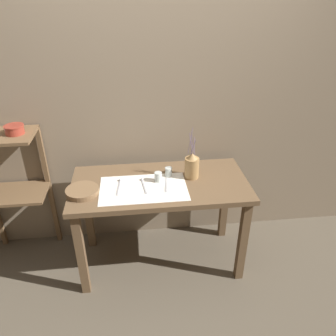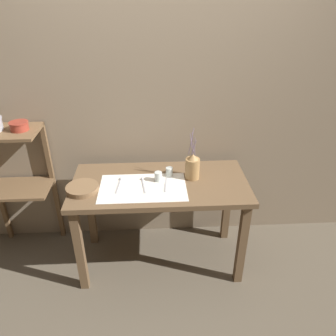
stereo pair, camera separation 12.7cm
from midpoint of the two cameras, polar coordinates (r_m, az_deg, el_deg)
The scene contains 13 objects.
ground_plane at distance 2.94m, azimuth -2.52°, elevation -15.55°, with size 12.00×12.00×0.00m, color brown.
stone_wall_back at distance 2.67m, azimuth -3.81°, elevation 10.13°, with size 7.00×0.06×2.40m.
wooden_table at distance 2.52m, azimuth -2.84°, elevation -4.72°, with size 1.32×0.64×0.78m.
wooden_shelf_unit at distance 2.86m, azimuth -27.05°, elevation -0.77°, with size 0.52×0.34×1.13m.
linen_cloth at distance 2.39m, azimuth -5.81°, elevation -3.57°, with size 0.63×0.39×0.00m.
pitcher_with_flowers at distance 2.48m, azimuth 2.71°, elevation 0.28°, with size 0.11×0.11×0.40m.
wooden_bowl at distance 2.41m, azimuth -16.18°, elevation -3.92°, with size 0.23×0.23×0.04m.
glass_tumbler_near at distance 2.45m, azimuth -3.21°, elevation -1.57°, with size 0.06×0.06×0.07m.
glass_tumbler_far at distance 2.52m, azimuth -1.35°, elevation -0.67°, with size 0.05×0.05×0.07m.
spoon_inner at distance 2.47m, azimuth -9.89°, elevation -2.66°, with size 0.04×0.21×0.02m.
spoon_outer at distance 2.45m, azimuth -5.90°, elevation -2.53°, with size 0.04×0.21×0.02m.
knife_center at distance 2.42m, azimuth -1.83°, elevation -2.94°, with size 0.03×0.20×0.00m.
metal_pot_small at distance 2.63m, azimuth -26.46°, elevation 6.08°, with size 0.14×0.14×0.06m.
Camera 1 is at (-0.18, -2.08, 2.06)m, focal length 35.00 mm.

